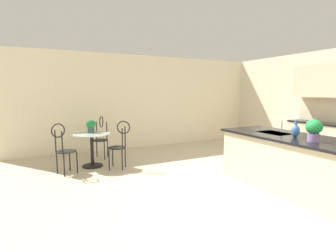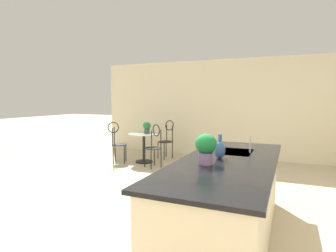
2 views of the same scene
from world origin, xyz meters
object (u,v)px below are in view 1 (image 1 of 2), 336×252
chair_by_island (63,146)px  potted_plant_on_table (91,125)px  bistro_table (92,147)px  vase_on_counter (295,131)px  chair_toward_desk (120,143)px  chair_near_window (101,135)px  potted_plant_counter_near (314,129)px

chair_by_island → potted_plant_on_table: (-0.45, 0.62, 0.33)m
bistro_table → vase_on_counter: vase_on_counter is taller
chair_toward_desk → vase_on_counter: size_ratio=3.62×
chair_by_island → chair_toward_desk: size_ratio=1.00×
chair_near_window → chair_toward_desk: bearing=8.4°
vase_on_counter → chair_toward_desk: bearing=-140.1°
chair_by_island → vase_on_counter: size_ratio=3.62×
potted_plant_on_table → vase_on_counter: bearing=40.1°
chair_by_island → potted_plant_counter_near: size_ratio=3.16×
chair_near_window → potted_plant_on_table: (0.54, -0.32, 0.33)m
chair_near_window → chair_toward_desk: size_ratio=1.00×
bistro_table → potted_plant_counter_near: size_ratio=2.43×
bistro_table → potted_plant_on_table: (-0.14, 0.02, 0.46)m
chair_toward_desk → vase_on_counter: bearing=39.9°
chair_near_window → bistro_table: bearing=-26.5°
potted_plant_on_table → vase_on_counter: size_ratio=1.02×
chair_by_island → potted_plant_counter_near: 4.45m
chair_by_island → potted_plant_on_table: bearing=125.7°
chair_near_window → chair_by_island: (0.99, -0.94, 0.00)m
bistro_table → chair_toward_desk: 0.67m
vase_on_counter → chair_by_island: bearing=-129.6°
chair_by_island → vase_on_counter: 4.26m
chair_near_window → potted_plant_counter_near: (4.03, 2.25, 0.54)m
bistro_table → chair_toward_desk: chair_toward_desk is taller
chair_toward_desk → potted_plant_on_table: 0.82m
chair_toward_desk → vase_on_counter: (2.58, 2.15, 0.46)m
bistro_table → chair_near_window: bearing=153.5°
bistro_table → vase_on_counter: (3.00, 2.66, 0.58)m
chair_near_window → potted_plant_on_table: bearing=-30.9°
potted_plant_counter_near → potted_plant_on_table: bearing=-143.6°
potted_plant_counter_near → chair_toward_desk: bearing=-144.5°
bistro_table → potted_plant_counter_near: bearing=37.7°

